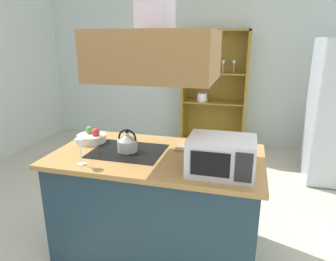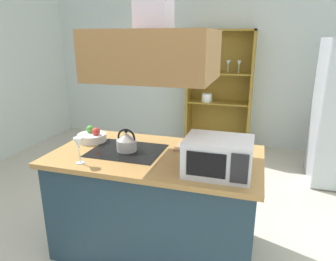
# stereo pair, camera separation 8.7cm
# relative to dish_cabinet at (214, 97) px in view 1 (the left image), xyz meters

# --- Properties ---
(ground_plane) EXTENTS (7.80, 7.80, 0.00)m
(ground_plane) POSITION_rel_dish_cabinet_xyz_m (-0.15, -2.78, -0.87)
(ground_plane) COLOR #BDB59F
(wall_back) EXTENTS (6.00, 0.12, 2.70)m
(wall_back) POSITION_rel_dish_cabinet_xyz_m (-0.15, 0.22, 0.48)
(wall_back) COLOR silver
(wall_back) RESTS_ON ground
(kitchen_island) EXTENTS (1.72, 0.94, 0.90)m
(kitchen_island) POSITION_rel_dish_cabinet_xyz_m (-0.13, -2.88, -0.41)
(kitchen_island) COLOR #233B48
(kitchen_island) RESTS_ON ground
(range_hood) EXTENTS (0.90, 0.70, 1.19)m
(range_hood) POSITION_rel_dish_cabinet_xyz_m (-0.13, -2.88, 0.93)
(range_hood) COLOR olive
(dish_cabinet) EXTENTS (1.07, 0.40, 1.95)m
(dish_cabinet) POSITION_rel_dish_cabinet_xyz_m (0.00, 0.00, 0.00)
(dish_cabinet) COLOR olive
(dish_cabinet) RESTS_ON ground
(kettle) EXTENTS (0.17, 0.17, 0.19)m
(kettle) POSITION_rel_dish_cabinet_xyz_m (-0.39, -2.88, 0.12)
(kettle) COLOR #B8B8B6
(kettle) RESTS_ON kitchen_island
(cutting_board) EXTENTS (0.34, 0.24, 0.02)m
(cutting_board) POSITION_rel_dish_cabinet_xyz_m (0.16, -2.66, 0.04)
(cutting_board) COLOR tan
(cutting_board) RESTS_ON kitchen_island
(microwave) EXTENTS (0.46, 0.35, 0.26)m
(microwave) POSITION_rel_dish_cabinet_xyz_m (0.41, -3.11, 0.16)
(microwave) COLOR silver
(microwave) RESTS_ON kitchen_island
(wine_glass_on_counter) EXTENTS (0.08, 0.08, 0.21)m
(wine_glass_on_counter) POSITION_rel_dish_cabinet_xyz_m (-0.61, -3.23, 0.19)
(wine_glass_on_counter) COLOR silver
(wine_glass_on_counter) RESTS_ON kitchen_island
(fruit_bowl) EXTENTS (0.26, 0.26, 0.14)m
(fruit_bowl) POSITION_rel_dish_cabinet_xyz_m (-0.80, -2.74, 0.08)
(fruit_bowl) COLOR silver
(fruit_bowl) RESTS_ON kitchen_island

